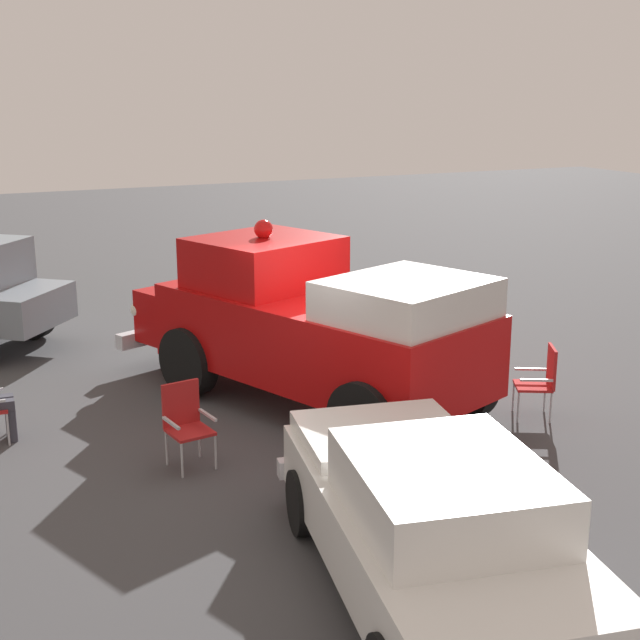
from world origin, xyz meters
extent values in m
plane|color=#424244|center=(0.00, 0.00, 0.00)|extent=(60.00, 60.00, 0.00)
cylinder|color=black|center=(2.06, 1.57, 0.52)|extent=(1.09, 0.67, 1.04)
cylinder|color=black|center=(2.77, -0.29, 0.52)|extent=(1.09, 0.67, 1.04)
cylinder|color=black|center=(-1.21, 0.32, 0.52)|extent=(1.09, 0.67, 1.04)
cylinder|color=black|center=(-0.50, -1.54, 0.52)|extent=(1.09, 0.67, 1.04)
cube|color=#B70C0C|center=(0.78, 0.02, 1.05)|extent=(5.33, 3.71, 1.10)
cube|color=#B70C0C|center=(3.44, 1.03, 0.92)|extent=(1.47, 1.97, 0.84)
cube|color=#B70C0C|center=(1.85, 0.43, 1.95)|extent=(2.27, 2.38, 0.76)
cube|color=silver|center=(-0.67, -0.54, 1.80)|extent=(2.29, 2.44, 0.60)
cube|color=silver|center=(3.86, 1.19, 0.92)|extent=(0.63, 1.39, 0.64)
cube|color=silver|center=(3.96, 1.23, 0.50)|extent=(0.99, 2.16, 0.24)
sphere|color=white|center=(3.58, 1.92, 1.00)|extent=(0.34, 0.34, 0.26)
sphere|color=white|center=(4.14, 0.47, 1.00)|extent=(0.34, 0.34, 0.26)
sphere|color=red|center=(1.85, 0.43, 2.45)|extent=(0.36, 0.36, 0.28)
cylinder|color=black|center=(-2.53, 1.73, 0.34)|extent=(0.72, 0.39, 0.68)
cylinder|color=black|center=(-2.85, 0.12, 0.34)|extent=(0.72, 0.39, 0.68)
cube|color=white|center=(-4.11, 1.20, 0.62)|extent=(4.47, 2.57, 0.64)
cube|color=white|center=(-2.69, 0.93, 0.98)|extent=(1.69, 1.88, 0.20)
cube|color=white|center=(-4.41, 1.26, 1.18)|extent=(2.16, 1.89, 0.56)
cube|color=silver|center=(-1.97, 0.79, 0.40)|extent=(0.52, 1.90, 0.20)
cylinder|color=black|center=(6.21, 3.26, 0.40)|extent=(0.73, 0.79, 0.80)
cube|color=gray|center=(5.22, 3.44, 0.82)|extent=(1.88, 1.78, 0.64)
cylinder|color=#B7BABF|center=(1.60, 4.22, 0.22)|extent=(0.03, 0.03, 0.44)
cylinder|color=#B7BABF|center=(1.16, 4.25, 0.22)|extent=(0.03, 0.03, 0.44)
cylinder|color=#B7BABF|center=(-0.93, -2.18, 0.22)|extent=(0.04, 0.04, 0.44)
cylinder|color=#B7BABF|center=(-0.55, -2.39, 0.22)|extent=(0.04, 0.04, 0.44)
cylinder|color=#B7BABF|center=(-1.14, -2.57, 0.22)|extent=(0.04, 0.04, 0.44)
cylinder|color=#B7BABF|center=(-0.75, -2.78, 0.22)|extent=(0.04, 0.04, 0.44)
cube|color=#B21E1E|center=(-0.84, -2.48, 0.46)|extent=(0.65, 0.65, 0.04)
cube|color=#B21E1E|center=(-0.96, -2.69, 0.74)|extent=(0.44, 0.26, 0.56)
cube|color=#B7BABF|center=(-1.06, -2.37, 0.62)|extent=(0.24, 0.40, 0.03)
cube|color=#B7BABF|center=(-0.63, -2.59, 0.62)|extent=(0.24, 0.40, 0.03)
cylinder|color=#B7BABF|center=(-0.65, 2.07, 0.22)|extent=(0.03, 0.03, 0.44)
cylinder|color=#B7BABF|center=(-0.72, 2.50, 0.22)|extent=(0.03, 0.03, 0.44)
cylinder|color=#B7BABF|center=(-0.22, 2.13, 0.22)|extent=(0.03, 0.03, 0.44)
cylinder|color=#B7BABF|center=(-0.29, 2.57, 0.22)|extent=(0.03, 0.03, 0.44)
cube|color=#B21E1E|center=(-0.47, 2.32, 0.46)|extent=(0.55, 0.55, 0.04)
cube|color=#B21E1E|center=(-0.23, 2.35, 0.74)|extent=(0.11, 0.48, 0.56)
cube|color=#B7BABF|center=(-0.43, 2.08, 0.62)|extent=(0.44, 0.10, 0.03)
cube|color=#B7BABF|center=(-0.51, 2.55, 0.62)|extent=(0.44, 0.10, 0.03)
cylinder|color=#383842|center=(1.48, 4.18, 0.23)|extent=(0.14, 0.14, 0.45)
cylinder|color=#383842|center=(1.28, 4.19, 0.23)|extent=(0.14, 0.14, 0.45)
camera|label=1|loc=(-10.16, 5.10, 4.48)|focal=49.88mm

